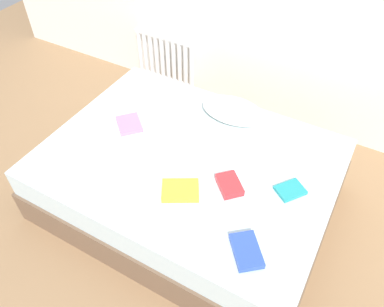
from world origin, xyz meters
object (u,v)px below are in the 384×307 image
object	(u,v)px
textbook_yellow	(180,190)
textbook_pink	(129,124)
radiator	(165,59)
bed	(189,180)
pillow	(233,110)
textbook_blue	(246,251)
textbook_white	(146,156)
textbook_red	(229,185)
textbook_teal	(290,190)

from	to	relation	value
textbook_yellow	textbook_pink	size ratio (longest dim) A/B	1.09
radiator	textbook_pink	world-z (taller)	radiator
bed	pillow	bearing A→B (deg)	80.78
radiator	textbook_blue	distance (m)	2.33
pillow	textbook_blue	xyz separation A→B (m)	(0.56, -1.02, -0.04)
textbook_white	textbook_pink	world-z (taller)	textbook_white
bed	textbook_white	bearing A→B (deg)	-147.06
radiator	textbook_red	bearing A→B (deg)	-44.89
bed	textbook_teal	xyz separation A→B (m)	(0.71, 0.04, 0.26)
textbook_red	textbook_blue	xyz separation A→B (m)	(0.28, -0.38, -0.00)
radiator	textbook_pink	xyz separation A→B (m)	(0.41, -1.14, 0.17)
textbook_pink	textbook_red	bearing A→B (deg)	31.16
textbook_yellow	textbook_teal	world-z (taller)	textbook_yellow
pillow	textbook_yellow	bearing A→B (deg)	-88.06
radiator	textbook_blue	world-z (taller)	radiator
pillow	textbook_blue	bearing A→B (deg)	-61.39
textbook_red	textbook_yellow	size ratio (longest dim) A/B	0.81
bed	radiator	bearing A→B (deg)	128.56
textbook_pink	textbook_teal	size ratio (longest dim) A/B	1.23
pillow	textbook_blue	size ratio (longest dim) A/B	2.22
bed	textbook_yellow	distance (m)	0.42
textbook_red	textbook_blue	world-z (taller)	textbook_red
pillow	textbook_teal	world-z (taller)	pillow
radiator	textbook_red	size ratio (longest dim) A/B	3.49
textbook_white	radiator	bearing A→B (deg)	66.22
pillow	textbook_white	distance (m)	0.77
textbook_white	textbook_blue	distance (m)	0.95
radiator	textbook_teal	size ratio (longest dim) A/B	3.81
pillow	textbook_red	size ratio (longest dim) A/B	2.63
textbook_blue	textbook_pink	xyz separation A→B (m)	(-1.19, 0.55, -0.01)
textbook_pink	bed	bearing A→B (deg)	35.66
pillow	textbook_pink	xyz separation A→B (m)	(-0.63, -0.47, -0.05)
bed	textbook_red	bearing A→B (deg)	-17.43
pillow	textbook_red	bearing A→B (deg)	-66.82
bed	textbook_teal	distance (m)	0.76
textbook_red	textbook_white	xyz separation A→B (m)	(-0.61, -0.04, -0.01)
radiator	textbook_teal	distance (m)	2.04
radiator	textbook_blue	size ratio (longest dim) A/B	2.95
textbook_white	textbook_teal	size ratio (longest dim) A/B	1.13
bed	textbook_blue	world-z (taller)	textbook_blue
textbook_teal	textbook_blue	bearing A→B (deg)	-150.89
textbook_white	textbook_blue	size ratio (longest dim) A/B	0.88
textbook_yellow	textbook_white	world-z (taller)	textbook_yellow
pillow	textbook_yellow	world-z (taller)	pillow
textbook_blue	textbook_pink	size ratio (longest dim) A/B	1.05
textbook_pink	textbook_white	bearing A→B (deg)	5.82
textbook_red	pillow	bearing A→B (deg)	157.38
textbook_red	textbook_blue	bearing A→B (deg)	-9.05
pillow	bed	bearing A→B (deg)	-99.22
pillow	textbook_yellow	distance (m)	0.83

